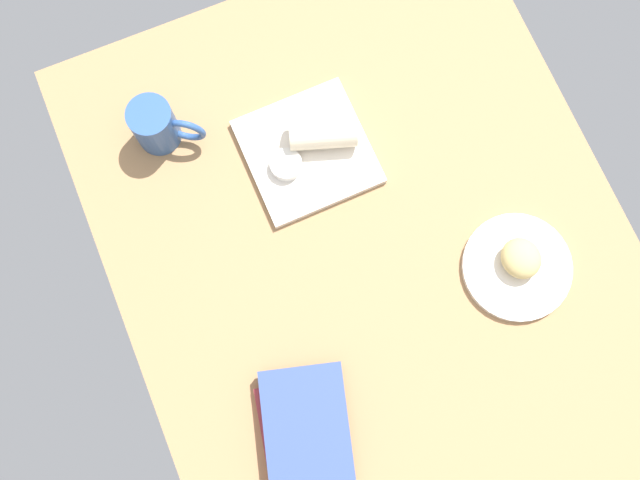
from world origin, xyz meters
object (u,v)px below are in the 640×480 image
book_stack (305,432)px  coffee_mug (157,125)px  breakfast_wrap (324,132)px  square_plate (308,152)px  sauce_cup (286,165)px  scone_pastry (521,258)px  round_plate (517,267)px

book_stack → coffee_mug: coffee_mug is taller
breakfast_wrap → coffee_mug: 29.86cm
square_plate → sauce_cup: size_ratio=3.77×
breakfast_wrap → coffee_mug: bearing=-95.9°
sauce_cup → coffee_mug: coffee_mug is taller
book_stack → square_plate: bearing=-22.9°
breakfast_wrap → sauce_cup: bearing=-55.4°
sauce_cup → square_plate: bearing=-74.0°
scone_pastry → round_plate: bearing=154.3°
square_plate → sauce_cup: sauce_cup is taller
coffee_mug → book_stack: bearing=-176.0°
scone_pastry → book_stack: (-12.52, 45.65, -1.09)cm
round_plate → breakfast_wrap: 41.72cm
round_plate → square_plate: square_plate is taller
round_plate → book_stack: (-11.61, 45.21, 1.84)cm
sauce_cup → breakfast_wrap: 9.05cm
square_plate → coffee_mug: size_ratio=1.79×
coffee_mug → sauce_cup: bearing=-128.4°
breakfast_wrap → square_plate: bearing=-55.4°
round_plate → book_stack: bearing=104.4°
scone_pastry → coffee_mug: coffee_mug is taller
round_plate → sauce_cup: sauce_cup is taller
sauce_cup → book_stack: (-44.30, 14.54, -0.15)cm
round_plate → breakfast_wrap: bearing=32.2°
book_stack → coffee_mug: 59.30cm
scone_pastry → book_stack: 47.35cm
book_stack → coffee_mug: bearing=4.0°
square_plate → coffee_mug: coffee_mug is taller
sauce_cup → coffee_mug: (14.79, 18.68, 2.59)cm
breakfast_wrap → book_stack: 52.15cm
round_plate → coffee_mug: coffee_mug is taller
round_plate → square_plate: size_ratio=0.89×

